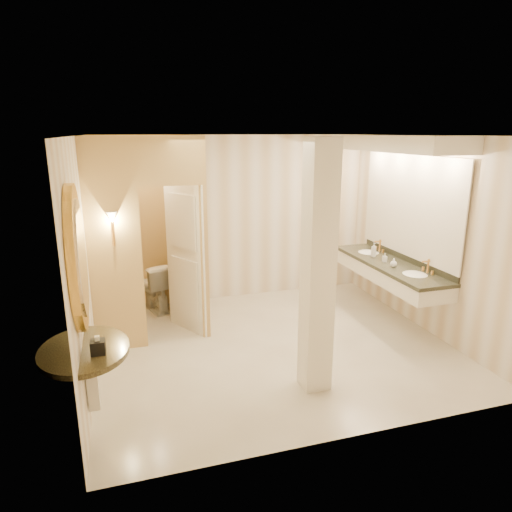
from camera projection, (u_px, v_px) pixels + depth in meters
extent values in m
plane|color=beige|center=(274.00, 345.00, 6.07)|extent=(4.50, 4.50, 0.00)
plane|color=silver|center=(276.00, 136.00, 5.36)|extent=(4.50, 4.50, 0.00)
cube|color=#F0E3D0|center=(235.00, 219.00, 7.56)|extent=(4.50, 0.02, 2.70)
cube|color=#F0E3D0|center=(352.00, 302.00, 3.87)|extent=(4.50, 0.02, 2.70)
cube|color=#F0E3D0|center=(84.00, 261.00, 5.08)|extent=(0.02, 4.00, 2.70)
cube|color=#F0E3D0|center=(427.00, 235.00, 6.34)|extent=(0.02, 4.00, 2.70)
cube|color=#E6C478|center=(195.00, 231.00, 6.64)|extent=(0.10, 1.50, 2.70)
cube|color=#E6C478|center=(114.00, 248.00, 5.63)|extent=(0.65, 0.10, 2.70)
cube|color=#E6C478|center=(169.00, 161.00, 5.56)|extent=(0.80, 0.10, 0.60)
cube|color=white|center=(186.00, 259.00, 6.29)|extent=(0.44, 0.72, 2.10)
cylinder|color=gold|center=(113.00, 234.00, 5.52)|extent=(0.03, 0.03, 0.30)
cone|color=white|center=(112.00, 217.00, 5.46)|extent=(0.14, 0.14, 0.14)
cube|color=white|center=(389.00, 272.00, 6.79)|extent=(0.60, 2.25, 0.24)
cube|color=black|center=(390.00, 264.00, 6.76)|extent=(0.64, 2.29, 0.05)
cube|color=black|center=(406.00, 258.00, 6.82)|extent=(0.03, 2.25, 0.10)
ellipsoid|color=white|center=(415.00, 277.00, 6.20)|extent=(0.40, 0.44, 0.15)
cylinder|color=gold|center=(428.00, 267.00, 6.23)|extent=(0.03, 0.03, 0.22)
ellipsoid|color=white|center=(368.00, 255.00, 7.33)|extent=(0.40, 0.44, 0.15)
cylinder|color=gold|center=(380.00, 246.00, 7.35)|extent=(0.03, 0.03, 0.22)
cube|color=white|center=(411.00, 206.00, 6.61)|extent=(0.03, 2.25, 1.40)
cube|color=white|center=(399.00, 143.00, 6.30)|extent=(0.75, 2.45, 0.22)
cylinder|color=black|center=(84.00, 350.00, 4.08)|extent=(0.99, 0.99, 0.05)
cube|color=white|center=(92.00, 380.00, 4.17)|extent=(0.10, 0.10, 0.60)
cylinder|color=gold|center=(77.00, 259.00, 3.87)|extent=(0.07, 0.99, 0.99)
cylinder|color=white|center=(82.00, 259.00, 3.88)|extent=(0.02, 0.79, 0.79)
cube|color=white|center=(318.00, 270.00, 4.76)|extent=(0.29, 0.29, 2.70)
cube|color=black|center=(98.00, 347.00, 3.96)|extent=(0.13, 0.13, 0.12)
imported|color=white|center=(156.00, 286.00, 7.20)|extent=(0.63, 0.86, 0.78)
imported|color=beige|center=(385.00, 258.00, 6.76)|extent=(0.07, 0.07, 0.13)
imported|color=silver|center=(394.00, 263.00, 6.51)|extent=(0.13, 0.13, 0.12)
imported|color=#C6B28C|center=(374.00, 250.00, 7.03)|extent=(0.09, 0.09, 0.22)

